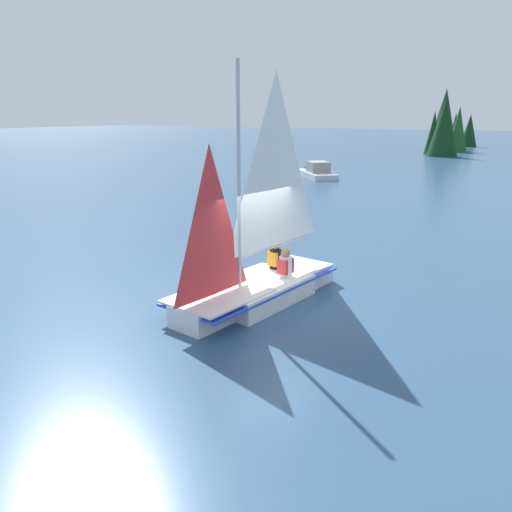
% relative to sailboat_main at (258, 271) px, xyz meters
% --- Properties ---
extents(ground_plane, '(260.00, 260.00, 0.00)m').
position_rel_sailboat_main_xyz_m(ground_plane, '(-0.06, 0.01, -0.70)').
color(ground_plane, '#2D4C6B').
extents(sailboat_main, '(4.76, 2.34, 5.18)m').
position_rel_sailboat_main_xyz_m(sailboat_main, '(0.00, 0.00, 0.00)').
color(sailboat_main, white).
rests_on(sailboat_main, ground_plane).
extents(sailor_helm, '(0.38, 0.34, 1.16)m').
position_rel_sailboat_main_xyz_m(sailor_helm, '(0.58, -0.42, -0.07)').
color(sailor_helm, black).
rests_on(sailor_helm, ground_plane).
extents(sailor_crew, '(0.38, 0.34, 1.16)m').
position_rel_sailboat_main_xyz_m(sailor_crew, '(1.06, 0.09, -0.06)').
color(sailor_crew, black).
rests_on(sailor_crew, ground_plane).
extents(motorboat_distant, '(4.27, 4.01, 1.07)m').
position_rel_sailboat_main_xyz_m(motorboat_distant, '(21.99, 7.69, -0.33)').
color(motorboat_distant, silver).
rests_on(motorboat_distant, ground_plane).
extents(treeline_shore, '(19.92, 5.00, 6.94)m').
position_rel_sailboat_main_xyz_m(treeline_shore, '(51.68, 4.18, 2.22)').
color(treeline_shore, '#143319').
rests_on(treeline_shore, ground_plane).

